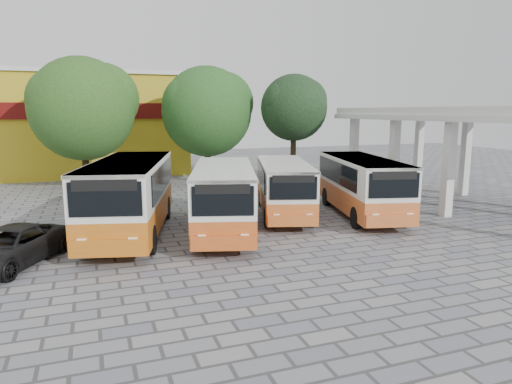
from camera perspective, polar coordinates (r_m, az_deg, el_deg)
name	(u,v)px	position (r m, az deg, el deg)	size (l,w,h in m)	color
ground	(323,240)	(18.87, 8.42, -6.00)	(90.00, 90.00, 0.00)	gray
terminal_shelter	(461,116)	(27.67, 24.29, 8.62)	(6.80, 15.80, 5.40)	silver
shophouse_block	(60,124)	(41.98, -23.31, 7.86)	(20.40, 10.40, 8.30)	#B49818
bus_far_left	(130,192)	(19.84, -15.47, -0.04)	(4.78, 9.27, 3.17)	#C26111
bus_centre_left	(224,194)	(19.62, -4.03, -0.31)	(4.55, 8.45, 2.87)	#C85118
bus_centre_right	(284,185)	(22.80, 3.52, 0.88)	(4.38, 7.92, 2.69)	#CD5F21
bus_far_right	(362,183)	(23.37, 13.07, 1.15)	(4.29, 8.44, 2.89)	#C85E26
tree_left	(83,105)	(32.05, -20.77, 10.08)	(7.01, 6.68, 8.67)	black
tree_middle	(208,109)	(33.17, -6.05, 10.33)	(6.71, 6.39, 8.35)	#2F2010
tree_right	(294,106)	(32.72, 4.83, 10.72)	(4.90, 4.67, 7.76)	#352816
parked_car	(9,247)	(17.65, -28.48, -6.06)	(2.18, 4.72, 1.31)	black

